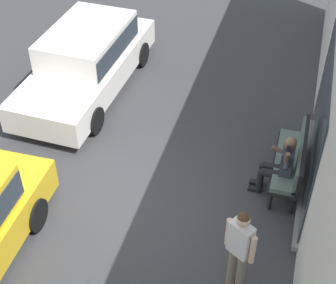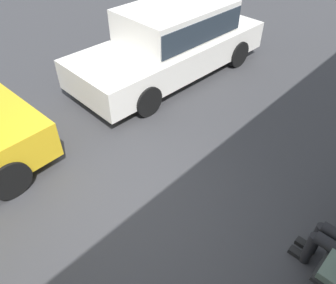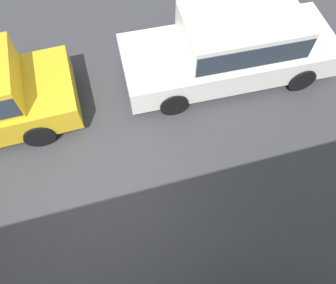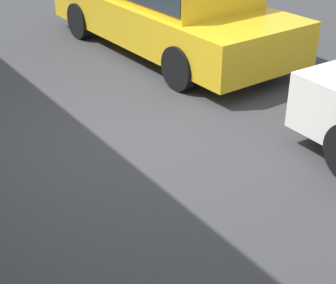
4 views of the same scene
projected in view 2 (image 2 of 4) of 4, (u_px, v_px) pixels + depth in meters
The scene contains 2 objects.
ground_plane at pixel (122, 202), 4.79m from camera, with size 60.00×60.00×0.00m, color #38383A.
parked_car_near at pixel (173, 39), 7.21m from camera, with size 4.72×2.00×1.54m.
Camera 2 is at (1.75, 2.60, 3.79)m, focal length 35.00 mm.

